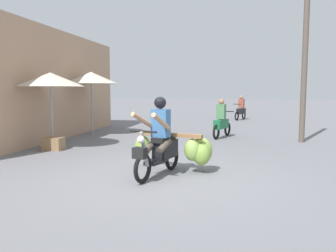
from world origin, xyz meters
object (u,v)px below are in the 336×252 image
Objects in this scene: motorbike_main_loaded at (173,146)px; motorbike_distant_ahead_right at (221,122)px; market_umbrella_further_along at (91,78)px; produce_crate at (53,144)px; motorbike_distant_ahead_left at (241,110)px; utility_pole at (305,52)px; market_umbrella_near_shop at (50,80)px.

motorbike_main_loaded reaches higher than motorbike_distant_ahead_right.
market_umbrella_further_along is 4.26× the size of produce_crate.
motorbike_distant_ahead_left is 7.82m from motorbike_distant_ahead_right.
motorbike_distant_ahead_right is at bearing 168.89° from utility_pole.
motorbike_main_loaded is at bearing -124.53° from utility_pole.
motorbike_distant_ahead_left is 12.47m from produce_crate.
utility_pole is at bearing 19.89° from market_umbrella_near_shop.
motorbike_main_loaded is 0.31× the size of utility_pole.
utility_pole is (7.27, 2.92, 2.73)m from produce_crate.
produce_crate is (0.23, -3.28, -1.98)m from market_umbrella_further_along.
market_umbrella_near_shop is (-4.78, -3.20, 1.44)m from motorbike_distant_ahead_right.
motorbike_distant_ahead_right is at bearing 33.81° from market_umbrella_near_shop.
market_umbrella_near_shop is 3.05m from market_umbrella_further_along.
market_umbrella_further_along is at bearing -125.62° from motorbike_distant_ahead_left.
utility_pole is at bearing -77.66° from motorbike_distant_ahead_left.
produce_crate is 0.10× the size of utility_pole.
produce_crate is at bearing -86.01° from market_umbrella_further_along.
motorbike_main_loaded is 3.22× the size of produce_crate.
motorbike_main_loaded is 1.18× the size of motorbike_distant_ahead_left.
motorbike_main_loaded is 1.16× the size of motorbike_distant_ahead_right.
market_umbrella_further_along is at bearing 177.27° from utility_pole.
utility_pole reaches higher than produce_crate.
motorbike_distant_ahead_left is at bearing 62.95° from market_umbrella_near_shop.
utility_pole is (3.41, 4.96, 2.36)m from motorbike_main_loaded.
motorbike_main_loaded reaches higher than motorbike_distant_ahead_left.
motorbike_main_loaded is 0.76× the size of market_umbrella_further_along.
market_umbrella_near_shop is 1.85m from produce_crate.
market_umbrella_further_along is 7.54m from utility_pole.
market_umbrella_further_along is (-0.08, 3.04, 0.16)m from market_umbrella_near_shop.
motorbike_distant_ahead_right reaches higher than produce_crate.
produce_crate is (-3.86, 2.03, -0.38)m from motorbike_main_loaded.
utility_pole is (7.50, -0.36, 0.75)m from market_umbrella_further_along.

